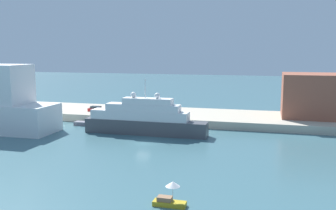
% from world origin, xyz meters
% --- Properties ---
extents(ground, '(400.00, 400.00, 0.00)m').
position_xyz_m(ground, '(0.00, 0.00, 0.00)').
color(ground, '#3D6670').
extents(quay_dock, '(110.00, 18.02, 1.79)m').
position_xyz_m(quay_dock, '(0.00, 25.01, 0.90)').
color(quay_dock, '#B7AD99').
rests_on(quay_dock, ground).
extents(large_yacht, '(25.67, 3.61, 11.45)m').
position_xyz_m(large_yacht, '(-2.39, 7.52, 3.05)').
color(large_yacht, '#4C4C51').
rests_on(large_yacht, ground).
extents(small_motorboat, '(3.69, 1.62, 2.87)m').
position_xyz_m(small_motorboat, '(12.04, -26.05, 1.07)').
color(small_motorboat, '#B7991E').
rests_on(small_motorboat, ground).
extents(work_barge, '(5.61, 1.95, 0.85)m').
position_xyz_m(work_barge, '(-18.09, 12.63, 0.42)').
color(work_barge, '#595966').
rests_on(work_barge, ground).
extents(harbor_building, '(15.02, 12.56, 10.03)m').
position_xyz_m(harbor_building, '(32.81, 27.81, 6.81)').
color(harbor_building, '#93513D').
rests_on(harbor_building, quay_dock).
extents(parked_car, '(4.18, 1.77, 1.32)m').
position_xyz_m(parked_car, '(-19.96, 21.72, 2.36)').
color(parked_car, '#B21E1E').
rests_on(parked_car, quay_dock).
extents(person_figure, '(0.36, 0.36, 1.58)m').
position_xyz_m(person_figure, '(-16.24, 22.95, 2.52)').
color(person_figure, '#4C4C4C').
rests_on(person_figure, quay_dock).
extents(mooring_bollard, '(0.50, 0.50, 0.72)m').
position_xyz_m(mooring_bollard, '(0.10, 17.31, 2.15)').
color(mooring_bollard, black).
rests_on(mooring_bollard, quay_dock).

